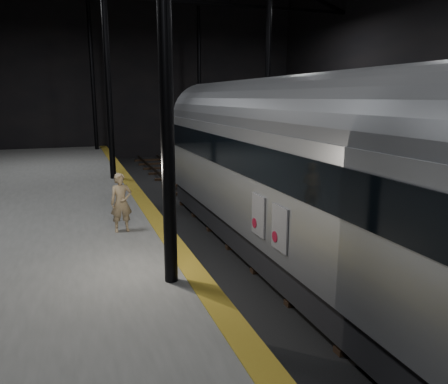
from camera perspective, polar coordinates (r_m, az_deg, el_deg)
name	(u,v)px	position (r m, az deg, el deg)	size (l,w,h in m)	color
ground	(262,245)	(14.07, 4.93, -6.90)	(44.00, 44.00, 0.00)	black
platform_right	(446,210)	(18.24, 27.01, -2.11)	(9.00, 43.80, 1.00)	#555553
tactile_strip	(160,224)	(12.82, -8.39, -4.19)	(0.50, 43.80, 0.01)	#856018
track	(262,243)	(14.05, 4.94, -6.63)	(2.40, 43.00, 0.24)	#3F3328
train	(315,173)	(10.75, 11.86, 2.44)	(2.84, 18.92, 5.06)	#96999D
woman	(121,203)	(12.17, -13.28, -1.36)	(0.59, 0.39, 1.62)	#9E8661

